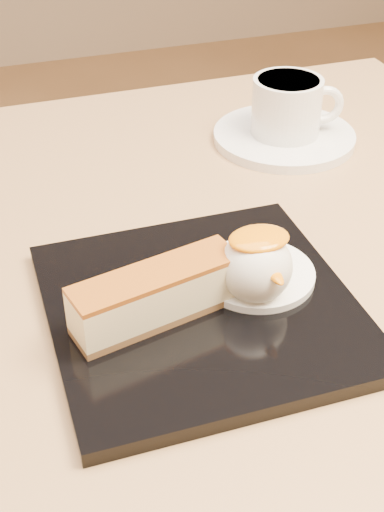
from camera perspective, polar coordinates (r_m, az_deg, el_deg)
name	(u,v)px	position (r m, az deg, el deg)	size (l,w,h in m)	color
table	(191,427)	(0.66, -0.05, -13.56)	(0.80, 0.80, 0.72)	black
dessert_plate	(201,308)	(0.53, 0.71, -4.21)	(0.22, 0.22, 0.01)	black
cheesecake	(156,295)	(0.50, -2.87, -3.12)	(0.13, 0.06, 0.04)	brown
cream_smear	(256,274)	(0.55, 5.14, -1.42)	(0.09, 0.09, 0.01)	white
ice_cream_scoop	(256,267)	(0.51, 5.13, -0.84)	(0.05, 0.05, 0.05)	white
mango_sauce	(259,239)	(0.50, 5.38, 1.39)	(0.04, 0.03, 0.01)	orange
mint_sprig	(209,259)	(0.55, 1.37, -0.26)	(0.03, 0.02, 0.00)	#32802A
saucer	(284,137)	(0.77, 7.37, 9.45)	(0.15, 0.15, 0.01)	white
coffee_cup	(288,105)	(0.76, 7.72, 11.86)	(0.10, 0.07, 0.06)	white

